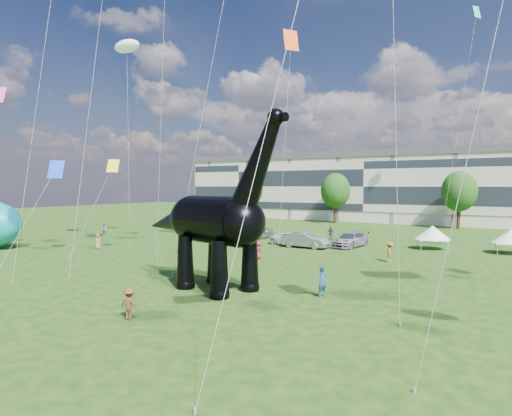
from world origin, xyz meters
The scene contains 14 objects.
ground centered at (0.00, 0.00, 0.00)m, with size 220.00×220.00×0.00m, color #16330C.
terrace_row centered at (-8.00, 62.00, 6.00)m, with size 78.00×11.00×12.00m, color beige.
tree_far_left centered at (-30.00, 53.00, 6.29)m, with size 5.20×5.20×9.44m.
tree_mid_left centered at (-12.00, 53.00, 6.29)m, with size 5.20×5.20×9.44m.
tree_mid_right centered at (8.00, 53.00, 6.29)m, with size 5.20×5.20×9.44m.
dinosaur_sculpture centered at (-1.27, 2.91, 4.27)m, with size 13.84×5.39×11.31m.
car_silver centered at (-11.91, 27.10, 0.71)m, with size 1.68×4.18×1.42m, color #ADADB2.
car_grey centered at (-3.67, 22.52, 0.83)m, with size 1.76×5.05×1.67m, color gray.
car_white centered at (-5.97, 23.75, 0.68)m, with size 2.24×4.87×1.35m, color silver.
car_dark centered at (0.27, 25.62, 0.78)m, with size 2.20×5.41×1.57m, color #595960.
gazebo_near centered at (8.18, 28.52, 1.74)m, with size 4.44×4.44×2.47m.
gazebo_far centered at (15.29, 29.28, 1.74)m, with size 3.93×3.93×2.48m.
gazebo_left centered at (-18.47, 25.99, 1.96)m, with size 4.01×4.01×2.79m.
visitors centered at (-2.34, 15.47, 0.84)m, with size 54.39×39.27×1.84m.
Camera 1 is at (15.64, -19.10, 6.67)m, focal length 30.00 mm.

